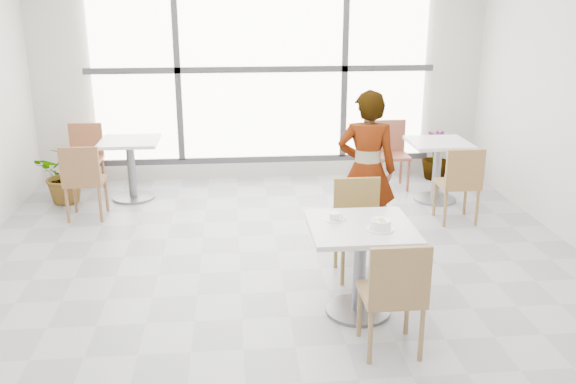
{
  "coord_description": "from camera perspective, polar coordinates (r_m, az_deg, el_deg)",
  "views": [
    {
      "loc": [
        -0.41,
        -4.75,
        2.44
      ],
      "look_at": [
        0.0,
        -0.3,
        1.0
      ],
      "focal_mm": 38.3,
      "sensor_mm": 36.0,
      "label": 1
    }
  ],
  "objects": [
    {
      "name": "bg_chair_left_near",
      "position": [
        7.2,
        -18.48,
        1.31
      ],
      "size": [
        0.42,
        0.42,
        0.87
      ],
      "rotation": [
        0.0,
        0.0,
        3.14
      ],
      "color": "brown",
      "rests_on": "ground"
    },
    {
      "name": "bg_chair_right_near",
      "position": [
        6.99,
        15.7,
        1.07
      ],
      "size": [
        0.42,
        0.42,
        0.87
      ],
      "rotation": [
        0.0,
        0.0,
        3.14
      ],
      "color": "olive",
      "rests_on": "ground"
    },
    {
      "name": "wall_back",
      "position": [
        8.31,
        -2.46,
        11.37
      ],
      "size": [
        6.0,
        0.0,
        6.0
      ],
      "primitive_type": "plane",
      "rotation": [
        1.57,
        0.0,
        0.0
      ],
      "color": "silver",
      "rests_on": "ground"
    },
    {
      "name": "main_table",
      "position": [
        4.85,
        6.7,
        -5.57
      ],
      "size": [
        0.8,
        0.8,
        0.75
      ],
      "color": "silver",
      "rests_on": "ground"
    },
    {
      "name": "bg_chair_left_far",
      "position": [
        8.3,
        -18.28,
        3.44
      ],
      "size": [
        0.42,
        0.42,
        0.87
      ],
      "color": "#9A5939",
      "rests_on": "ground"
    },
    {
      "name": "oatmeal_bowl",
      "position": [
        4.67,
        8.58,
        -2.99
      ],
      "size": [
        0.21,
        0.21,
        0.09
      ],
      "color": "white",
      "rests_on": "main_table"
    },
    {
      "name": "chair_near",
      "position": [
        4.34,
        9.86,
        -9.02
      ],
      "size": [
        0.42,
        0.42,
        0.87
      ],
      "rotation": [
        0.0,
        0.0,
        3.14
      ],
      "color": "olive",
      "rests_on": "ground"
    },
    {
      "name": "bg_table_left",
      "position": [
        7.81,
        -14.38,
        2.82
      ],
      "size": [
        0.7,
        0.7,
        0.75
      ],
      "color": "silver",
      "rests_on": "ground"
    },
    {
      "name": "bg_table_right",
      "position": [
        7.72,
        13.69,
        2.7
      ],
      "size": [
        0.7,
        0.7,
        0.75
      ],
      "color": "white",
      "rests_on": "ground"
    },
    {
      "name": "plant_left",
      "position": [
        7.93,
        -19.87,
        1.61
      ],
      "size": [
        0.73,
        0.65,
        0.73
      ],
      "primitive_type": "imported",
      "rotation": [
        0.0,
        0.0,
        -0.14
      ],
      "color": "#55823B",
      "rests_on": "ground"
    },
    {
      "name": "window",
      "position": [
        8.25,
        -2.43,
        11.32
      ],
      "size": [
        4.6,
        0.07,
        2.52
      ],
      "color": "white",
      "rests_on": "ground"
    },
    {
      "name": "chair_far",
      "position": [
        5.57,
        6.54,
        -2.65
      ],
      "size": [
        0.42,
        0.42,
        0.87
      ],
      "color": "olive",
      "rests_on": "ground"
    },
    {
      "name": "bg_chair_right_far",
      "position": [
        8.19,
        9.5,
        3.93
      ],
      "size": [
        0.42,
        0.42,
        0.87
      ],
      "color": "brown",
      "rests_on": "ground"
    },
    {
      "name": "coffee_cup",
      "position": [
        4.81,
        4.38,
        -2.38
      ],
      "size": [
        0.16,
        0.13,
        0.07
      ],
      "color": "white",
      "rests_on": "main_table"
    },
    {
      "name": "plant_right",
      "position": [
        8.68,
        13.53,
        3.29
      ],
      "size": [
        0.47,
        0.47,
        0.65
      ],
      "primitive_type": "imported",
      "rotation": [
        0.0,
        0.0,
        -0.36
      ],
      "color": "#648E50",
      "rests_on": "ground"
    },
    {
      "name": "person",
      "position": [
        6.08,
        7.3,
        2.02
      ],
      "size": [
        0.64,
        0.49,
        1.59
      ],
      "primitive_type": "imported",
      "rotation": [
        0.0,
        0.0,
        2.93
      ],
      "color": "black",
      "rests_on": "ground"
    },
    {
      "name": "floor",
      "position": [
        5.36,
        -0.3,
        -9.23
      ],
      "size": [
        7.0,
        7.0,
        0.0
      ],
      "primitive_type": "plane",
      "color": "#9E9EA5",
      "rests_on": "ground"
    }
  ]
}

